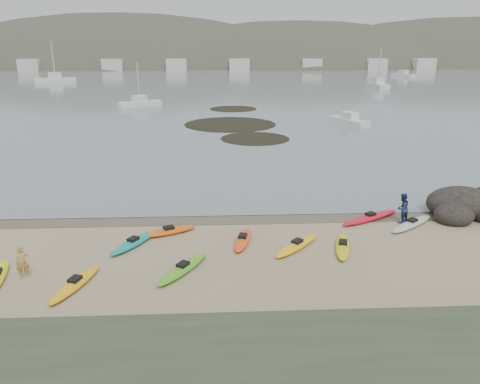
{
  "coord_description": "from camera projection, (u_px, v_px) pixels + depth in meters",
  "views": [
    {
      "loc": [
        -1.28,
        -26.0,
        9.91
      ],
      "look_at": [
        0.0,
        0.0,
        1.5
      ],
      "focal_mm": 35.0,
      "sensor_mm": 36.0,
      "label": 1
    }
  ],
  "objects": [
    {
      "name": "water",
      "position": [
        218.0,
        57.0,
        312.94
      ],
      "size": [
        1200.0,
        1200.0,
        0.0
      ],
      "primitive_type": "plane",
      "color": "slate",
      "rests_on": "ground"
    },
    {
      "name": "kelp_mats",
      "position": [
        236.0,
        123.0,
        59.22
      ],
      "size": [
        11.82,
        30.34,
        0.04
      ],
      "color": "black",
      "rests_on": "water"
    },
    {
      "name": "kayaks",
      "position": [
        239.0,
        245.0,
        23.47
      ],
      "size": [
        22.96,
        10.28,
        0.34
      ],
      "color": "yellow",
      "rests_on": "ground"
    },
    {
      "name": "ground",
      "position": [
        240.0,
        216.0,
        27.82
      ],
      "size": [
        600.0,
        600.0,
        0.0
      ],
      "primitive_type": "plane",
      "color": "tan",
      "rests_on": "ground"
    },
    {
      "name": "wet_sand",
      "position": [
        240.0,
        218.0,
        27.53
      ],
      "size": [
        60.0,
        60.0,
        0.0
      ],
      "primitive_type": "plane",
      "color": "brown",
      "rests_on": "ground"
    },
    {
      "name": "far_hills",
      "position": [
        304.0,
        99.0,
        218.91
      ],
      "size": [
        550.0,
        135.0,
        80.0
      ],
      "color": "#384235",
      "rests_on": "ground"
    },
    {
      "name": "moored_boats",
      "position": [
        230.0,
        84.0,
        105.83
      ],
      "size": [
        101.91,
        86.53,
        1.35
      ],
      "color": "silver",
      "rests_on": "ground"
    },
    {
      "name": "rock_cluster",
      "position": [
        471.0,
        211.0,
        27.9
      ],
      "size": [
        5.55,
        4.13,
        2.01
      ],
      "color": "black",
      "rests_on": "ground"
    },
    {
      "name": "person_east",
      "position": [
        402.0,
        208.0,
        26.55
      ],
      "size": [
        1.08,
        1.04,
        1.75
      ],
      "primitive_type": "imported",
      "rotation": [
        0.0,
        0.0,
        3.78
      ],
      "color": "navy",
      "rests_on": "ground"
    },
    {
      "name": "far_town",
      "position": [
        237.0,
        65.0,
        165.29
      ],
      "size": [
        199.0,
        5.0,
        4.0
      ],
      "color": "beige",
      "rests_on": "ground"
    },
    {
      "name": "person_west",
      "position": [
        22.0,
        262.0,
        20.26
      ],
      "size": [
        0.67,
        0.58,
        1.55
      ],
      "primitive_type": "imported",
      "rotation": [
        0.0,
        0.0,
        0.46
      ],
      "color": "tan",
      "rests_on": "ground"
    }
  ]
}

